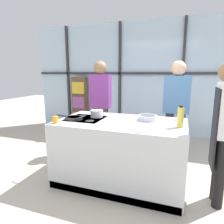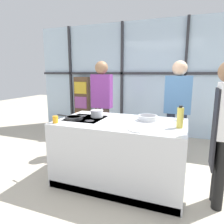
{
  "view_description": "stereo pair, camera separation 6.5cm",
  "coord_description": "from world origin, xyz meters",
  "px_view_note": "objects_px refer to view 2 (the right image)",
  "views": [
    {
      "loc": [
        0.78,
        -2.58,
        1.56
      ],
      "look_at": [
        -0.16,
        0.1,
        1.0
      ],
      "focal_mm": 32.0,
      "sensor_mm": 36.0,
      "label": 1
    },
    {
      "loc": [
        0.84,
        -2.56,
        1.56
      ],
      "look_at": [
        -0.16,
        0.1,
        1.0
      ],
      "focal_mm": 32.0,
      "sensor_mm": 36.0,
      "label": 2
    }
  ],
  "objects_px": {
    "oil_bottle": "(180,118)",
    "pepper_grinder": "(182,114)",
    "spectator_center_left": "(177,106)",
    "saucepan": "(97,113)",
    "frying_pan": "(74,118)",
    "white_plate": "(139,129)",
    "juice_glass_near": "(55,119)",
    "spectator_far_left": "(102,100)",
    "mixing_bowl": "(148,118)",
    "chef": "(223,125)"
  },
  "relations": [
    {
      "from": "spectator_far_left",
      "to": "white_plate",
      "type": "height_order",
      "value": "spectator_far_left"
    },
    {
      "from": "spectator_center_left",
      "to": "frying_pan",
      "type": "relative_size",
      "value": 3.88
    },
    {
      "from": "frying_pan",
      "to": "white_plate",
      "type": "bearing_deg",
      "value": -11.57
    },
    {
      "from": "frying_pan",
      "to": "juice_glass_near",
      "type": "bearing_deg",
      "value": -111.19
    },
    {
      "from": "spectator_center_left",
      "to": "spectator_far_left",
      "type": "bearing_deg",
      "value": 0.0
    },
    {
      "from": "saucepan",
      "to": "juice_glass_near",
      "type": "height_order",
      "value": "saucepan"
    },
    {
      "from": "chef",
      "to": "saucepan",
      "type": "height_order",
      "value": "chef"
    },
    {
      "from": "mixing_bowl",
      "to": "pepper_grinder",
      "type": "xyz_separation_m",
      "value": [
        0.44,
        0.2,
        0.05
      ]
    },
    {
      "from": "frying_pan",
      "to": "pepper_grinder",
      "type": "bearing_deg",
      "value": 18.82
    },
    {
      "from": "white_plate",
      "to": "spectator_center_left",
      "type": "bearing_deg",
      "value": 74.65
    },
    {
      "from": "chef",
      "to": "spectator_center_left",
      "type": "bearing_deg",
      "value": 26.58
    },
    {
      "from": "frying_pan",
      "to": "saucepan",
      "type": "bearing_deg",
      "value": 44.44
    },
    {
      "from": "white_plate",
      "to": "pepper_grinder",
      "type": "bearing_deg",
      "value": 57.64
    },
    {
      "from": "pepper_grinder",
      "to": "spectator_center_left",
      "type": "bearing_deg",
      "value": 98.65
    },
    {
      "from": "white_plate",
      "to": "juice_glass_near",
      "type": "height_order",
      "value": "juice_glass_near"
    },
    {
      "from": "white_plate",
      "to": "juice_glass_near",
      "type": "bearing_deg",
      "value": -176.41
    },
    {
      "from": "spectator_center_left",
      "to": "frying_pan",
      "type": "distance_m",
      "value": 1.76
    },
    {
      "from": "chef",
      "to": "saucepan",
      "type": "xyz_separation_m",
      "value": [
        -1.66,
        0.24,
        -0.03
      ]
    },
    {
      "from": "saucepan",
      "to": "oil_bottle",
      "type": "bearing_deg",
      "value": -9.19
    },
    {
      "from": "pepper_grinder",
      "to": "saucepan",
      "type": "bearing_deg",
      "value": -168.4
    },
    {
      "from": "frying_pan",
      "to": "saucepan",
      "type": "xyz_separation_m",
      "value": [
        0.26,
        0.25,
        0.04
      ]
    },
    {
      "from": "pepper_grinder",
      "to": "juice_glass_near",
      "type": "height_order",
      "value": "pepper_grinder"
    },
    {
      "from": "spectator_center_left",
      "to": "mixing_bowl",
      "type": "relative_size",
      "value": 6.45
    },
    {
      "from": "spectator_center_left",
      "to": "mixing_bowl",
      "type": "height_order",
      "value": "spectator_center_left"
    },
    {
      "from": "saucepan",
      "to": "spectator_far_left",
      "type": "bearing_deg",
      "value": 108.58
    },
    {
      "from": "chef",
      "to": "spectator_center_left",
      "type": "relative_size",
      "value": 0.96
    },
    {
      "from": "spectator_far_left",
      "to": "spectator_center_left",
      "type": "distance_m",
      "value": 1.4
    },
    {
      "from": "juice_glass_near",
      "to": "spectator_far_left",
      "type": "bearing_deg",
      "value": 86.64
    },
    {
      "from": "saucepan",
      "to": "mixing_bowl",
      "type": "xyz_separation_m",
      "value": [
        0.76,
        0.05,
        -0.02
      ]
    },
    {
      "from": "spectator_center_left",
      "to": "frying_pan",
      "type": "height_order",
      "value": "spectator_center_left"
    },
    {
      "from": "chef",
      "to": "white_plate",
      "type": "distance_m",
      "value": 0.93
    },
    {
      "from": "chef",
      "to": "juice_glass_near",
      "type": "bearing_deg",
      "value": 98.18
    },
    {
      "from": "spectator_far_left",
      "to": "mixing_bowl",
      "type": "xyz_separation_m",
      "value": [
        1.05,
        -0.79,
        -0.1
      ]
    },
    {
      "from": "spectator_far_left",
      "to": "pepper_grinder",
      "type": "height_order",
      "value": "spectator_far_left"
    },
    {
      "from": "chef",
      "to": "white_plate",
      "type": "xyz_separation_m",
      "value": [
        -0.9,
        -0.22,
        -0.08
      ]
    },
    {
      "from": "spectator_center_left",
      "to": "juice_glass_near",
      "type": "distance_m",
      "value": 2.02
    },
    {
      "from": "spectator_far_left",
      "to": "frying_pan",
      "type": "bearing_deg",
      "value": 91.44
    },
    {
      "from": "mixing_bowl",
      "to": "oil_bottle",
      "type": "xyz_separation_m",
      "value": [
        0.43,
        -0.24,
        0.09
      ]
    },
    {
      "from": "mixing_bowl",
      "to": "pepper_grinder",
      "type": "bearing_deg",
      "value": 24.13
    },
    {
      "from": "spectator_far_left",
      "to": "spectator_center_left",
      "type": "height_order",
      "value": "spectator_far_left"
    },
    {
      "from": "white_plate",
      "to": "pepper_grinder",
      "type": "xyz_separation_m",
      "value": [
        0.45,
        0.71,
        0.08
      ]
    },
    {
      "from": "spectator_far_left",
      "to": "pepper_grinder",
      "type": "xyz_separation_m",
      "value": [
        1.49,
        -0.59,
        -0.06
      ]
    },
    {
      "from": "saucepan",
      "to": "oil_bottle",
      "type": "xyz_separation_m",
      "value": [
        1.2,
        -0.19,
        0.07
      ]
    },
    {
      "from": "oil_bottle",
      "to": "pepper_grinder",
      "type": "relative_size",
      "value": 1.43
    },
    {
      "from": "white_plate",
      "to": "juice_glass_near",
      "type": "xyz_separation_m",
      "value": [
        -1.12,
        -0.07,
        0.04
      ]
    },
    {
      "from": "saucepan",
      "to": "white_plate",
      "type": "distance_m",
      "value": 0.89
    },
    {
      "from": "frying_pan",
      "to": "mixing_bowl",
      "type": "distance_m",
      "value": 1.06
    },
    {
      "from": "saucepan",
      "to": "juice_glass_near",
      "type": "bearing_deg",
      "value": -124.5
    },
    {
      "from": "spectator_center_left",
      "to": "saucepan",
      "type": "distance_m",
      "value": 1.4
    },
    {
      "from": "saucepan",
      "to": "mixing_bowl",
      "type": "relative_size",
      "value": 1.26
    }
  ]
}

